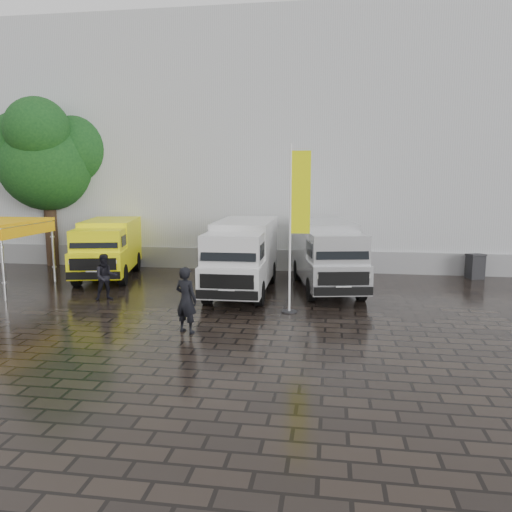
# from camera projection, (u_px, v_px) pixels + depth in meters

# --- Properties ---
(ground) EXTENTS (120.00, 120.00, 0.00)m
(ground) POSITION_uv_depth(u_px,v_px,m) (266.00, 316.00, 15.83)
(ground) COLOR black
(ground) RESTS_ON ground
(exhibition_hall) EXTENTS (44.00, 16.00, 12.00)m
(exhibition_hall) POSITION_uv_depth(u_px,v_px,m) (333.00, 150.00, 30.23)
(exhibition_hall) COLOR silver
(exhibition_hall) RESTS_ON ground
(hall_plinth) EXTENTS (44.00, 0.15, 1.00)m
(hall_plinth) POSITION_uv_depth(u_px,v_px,m) (331.00, 261.00, 23.22)
(hall_plinth) COLOR gray
(hall_plinth) RESTS_ON ground
(van_yellow) EXTENTS (3.23, 5.74, 2.50)m
(van_yellow) POSITION_uv_depth(u_px,v_px,m) (108.00, 249.00, 21.79)
(van_yellow) COLOR #FFFB0D
(van_yellow) RESTS_ON ground
(van_white) EXTENTS (2.18, 6.26, 2.70)m
(van_white) POSITION_uv_depth(u_px,v_px,m) (242.00, 257.00, 18.98)
(van_white) COLOR silver
(van_white) RESTS_ON ground
(van_silver) EXTENTS (3.17, 6.35, 2.63)m
(van_silver) POSITION_uv_depth(u_px,v_px,m) (327.00, 256.00, 19.54)
(van_silver) COLOR silver
(van_silver) RESTS_ON ground
(flagpole) EXTENTS (0.88, 0.50, 5.40)m
(flagpole) POSITION_uv_depth(u_px,v_px,m) (296.00, 219.00, 15.82)
(flagpole) COLOR black
(flagpole) RESTS_ON ground
(tree) EXTENTS (4.65, 4.65, 8.35)m
(tree) POSITION_uv_depth(u_px,v_px,m) (46.00, 157.00, 24.56)
(tree) COLOR black
(tree) RESTS_ON ground
(wheelie_bin) EXTENTS (0.80, 0.80, 1.08)m
(wheelie_bin) POSITION_uv_depth(u_px,v_px,m) (475.00, 266.00, 21.69)
(wheelie_bin) COLOR black
(wheelie_bin) RESTS_ON ground
(person_front) EXTENTS (0.81, 0.68, 1.89)m
(person_front) POSITION_uv_depth(u_px,v_px,m) (186.00, 300.00, 14.03)
(person_front) COLOR black
(person_front) RESTS_ON ground
(person_tent) EXTENTS (1.02, 0.98, 1.67)m
(person_tent) POSITION_uv_depth(u_px,v_px,m) (106.00, 277.00, 17.84)
(person_tent) COLOR black
(person_tent) RESTS_ON ground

